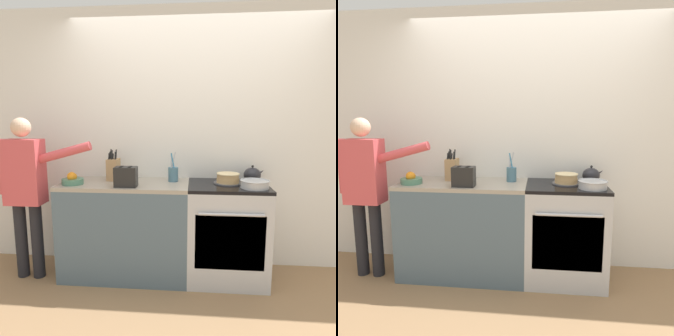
% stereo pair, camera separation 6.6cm
% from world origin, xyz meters
% --- Properties ---
extents(ground_plane, '(16.00, 16.00, 0.00)m').
position_xyz_m(ground_plane, '(0.00, 0.00, 0.00)').
color(ground_plane, '#93704C').
extents(wall_back, '(8.00, 0.04, 2.60)m').
position_xyz_m(wall_back, '(0.00, 0.60, 1.30)').
color(wall_back, silver).
rests_on(wall_back, ground_plane).
extents(counter_cabinet, '(1.20, 0.58, 0.92)m').
position_xyz_m(counter_cabinet, '(-0.66, 0.29, 0.46)').
color(counter_cabinet, '#4C6070').
rests_on(counter_cabinet, ground_plane).
extents(stove_range, '(0.73, 0.61, 0.92)m').
position_xyz_m(stove_range, '(0.30, 0.29, 0.46)').
color(stove_range, '#B7BABF').
rests_on(stove_range, ground_plane).
extents(layer_cake, '(0.26, 0.26, 0.10)m').
position_xyz_m(layer_cake, '(0.30, 0.33, 0.96)').
color(layer_cake, '#4C4C51').
rests_on(layer_cake, stove_range).
extents(tea_kettle, '(0.20, 0.16, 0.16)m').
position_xyz_m(tea_kettle, '(0.55, 0.43, 0.99)').
color(tea_kettle, '#232328').
rests_on(tea_kettle, stove_range).
extents(mixing_bowl, '(0.25, 0.25, 0.07)m').
position_xyz_m(mixing_bowl, '(0.52, 0.16, 0.95)').
color(mixing_bowl, '#B7BABF').
rests_on(mixing_bowl, stove_range).
extents(knife_block, '(0.10, 0.16, 0.30)m').
position_xyz_m(knife_block, '(-0.81, 0.40, 1.03)').
color(knife_block, tan).
rests_on(knife_block, counter_cabinet).
extents(utensil_crock, '(0.10, 0.10, 0.28)m').
position_xyz_m(utensil_crock, '(-0.21, 0.38, 0.99)').
color(utensil_crock, '#477084').
rests_on(utensil_crock, counter_cabinet).
extents(fruit_bowl, '(0.20, 0.20, 0.12)m').
position_xyz_m(fruit_bowl, '(-1.13, 0.17, 0.96)').
color(fruit_bowl, '#4C7F66').
rests_on(fruit_bowl, counter_cabinet).
extents(toaster, '(0.21, 0.13, 0.18)m').
position_xyz_m(toaster, '(-0.62, 0.11, 1.01)').
color(toaster, black).
rests_on(toaster, counter_cabinet).
extents(person_baker, '(0.90, 0.20, 1.53)m').
position_xyz_m(person_baker, '(-1.57, 0.14, 0.91)').
color(person_baker, black).
rests_on(person_baker, ground_plane).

